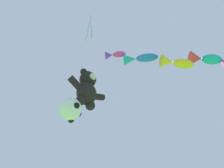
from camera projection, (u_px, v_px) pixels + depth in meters
name	position (u px, v px, depth m)	size (l,w,h in m)	color
teddy_bear_kite	(87.00, 89.00, 12.92)	(2.37, 1.04, 2.41)	black
soccer_ball_kite	(70.00, 109.00, 11.71)	(1.20, 1.20, 1.11)	white
fish_kite_magenta	(114.00, 55.00, 17.25)	(1.27, 1.42, 0.56)	#E53F9E
fish_kite_cobalt	(138.00, 59.00, 16.96)	(1.99, 2.26, 0.76)	blue
fish_kite_goldfin	(175.00, 63.00, 16.39)	(2.30, 1.90, 0.85)	yellow
fish_kite_teal	(204.00, 59.00, 17.01)	(2.26, 2.07, 0.95)	#19ADB2
diamond_kite	(90.00, 24.00, 15.20)	(0.63, 0.70, 2.44)	purple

